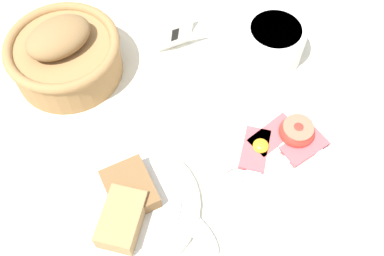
# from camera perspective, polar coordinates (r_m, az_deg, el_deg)

# --- Properties ---
(ground_plane) EXTENTS (3.00, 3.00, 0.00)m
(ground_plane) POSITION_cam_1_polar(r_m,az_deg,el_deg) (0.65, 3.69, -5.08)
(ground_plane) COLOR beige
(breakfast_plate) EXTENTS (0.24, 0.24, 0.04)m
(breakfast_plate) POSITION_cam_1_polar(r_m,az_deg,el_deg) (0.67, 11.80, -2.36)
(breakfast_plate) COLOR silver
(breakfast_plate) RESTS_ON ground_plane
(bread_plate) EXTENTS (0.19, 0.19, 0.05)m
(bread_plate) POSITION_cam_1_polar(r_m,az_deg,el_deg) (0.62, -7.82, -9.66)
(bread_plate) COLOR silver
(bread_plate) RESTS_ON ground_plane
(sugar_cup) EXTENTS (0.10, 0.10, 0.06)m
(sugar_cup) POSITION_cam_1_polar(r_m,az_deg,el_deg) (0.75, 10.30, 10.78)
(sugar_cup) COLOR white
(sugar_cup) RESTS_ON ground_plane
(bread_basket) EXTENTS (0.18, 0.18, 0.10)m
(bread_basket) POSITION_cam_1_polar(r_m,az_deg,el_deg) (0.74, -15.88, 9.05)
(bread_basket) COLOR olive
(bread_basket) RESTS_ON ground_plane
(number_card) EXTENTS (0.06, 0.05, 0.07)m
(number_card) POSITION_cam_1_polar(r_m,az_deg,el_deg) (0.75, -2.59, 12.29)
(number_card) COLOR white
(number_card) RESTS_ON ground_plane
(teaspoon_by_saucer) EXTENTS (0.06, 0.19, 0.01)m
(teaspoon_by_saucer) POSITION_cam_1_polar(r_m,az_deg,el_deg) (0.61, 2.74, -15.25)
(teaspoon_by_saucer) COLOR silver
(teaspoon_by_saucer) RESTS_ON ground_plane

